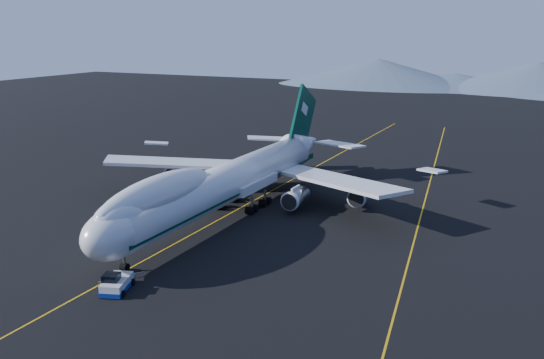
% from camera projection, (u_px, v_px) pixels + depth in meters
% --- Properties ---
extents(ground, '(500.00, 500.00, 0.00)m').
position_uv_depth(ground, '(227.00, 215.00, 101.69)').
color(ground, black).
rests_on(ground, ground).
extents(taxiway_line_main, '(0.25, 220.00, 0.01)m').
position_uv_depth(taxiway_line_main, '(227.00, 215.00, 101.69)').
color(taxiway_line_main, '#C6980B').
rests_on(taxiway_line_main, ground).
extents(taxiway_line_side, '(28.08, 198.09, 0.01)m').
position_uv_depth(taxiway_line_side, '(419.00, 223.00, 97.77)').
color(taxiway_line_side, '#C6980B').
rests_on(taxiway_line_side, ground).
extents(boeing_747, '(59.62, 72.43, 19.37)m').
position_uv_depth(boeing_747, '(226.00, 182.00, 100.29)').
color(boeing_747, silver).
rests_on(boeing_747, ground).
extents(pushback_tug, '(4.26, 5.84, 2.29)m').
position_uv_depth(pushback_tug, '(117.00, 285.00, 72.66)').
color(pushback_tug, silver).
rests_on(pushback_tug, ground).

